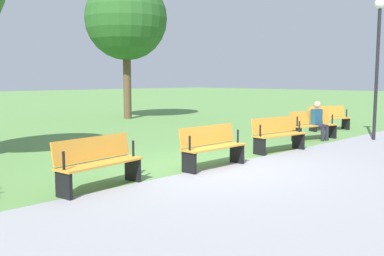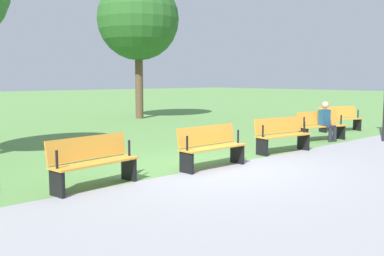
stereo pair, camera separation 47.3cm
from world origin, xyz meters
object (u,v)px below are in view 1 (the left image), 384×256
at_px(bench_4, 98,162).
at_px(tree_2, 126,19).
at_px(lamp_post, 378,43).
at_px(bench_2, 278,134).
at_px(person_seated, 319,119).
at_px(bench_3, 212,146).
at_px(bench_0, 329,118).
at_px(bench_1, 313,125).

distance_m(bench_4, tree_2, 13.85).
relative_size(bench_4, lamp_post, 0.39).
height_order(bench_2, tree_2, tree_2).
relative_size(bench_2, person_seated, 1.39).
xyz_separation_m(bench_3, tree_2, (-5.51, -10.52, 4.16)).
bearing_deg(bench_0, bench_3, 32.42).
bearing_deg(bench_0, bench_2, 36.01).
distance_m(bench_3, person_seated, 5.45).
relative_size(bench_0, tree_2, 0.26).
xyz_separation_m(bench_1, bench_2, (2.67, 0.51, 0.00)).
xyz_separation_m(bench_2, lamp_post, (-3.93, 0.87, 2.49)).
relative_size(bench_2, bench_4, 1.00).
bearing_deg(tree_2, bench_1, 89.23).
distance_m(bench_1, person_seated, 0.24).
distance_m(bench_3, bench_4, 2.71).
bearing_deg(bench_0, person_seated, 43.09).
relative_size(bench_0, bench_1, 1.00).
xyz_separation_m(bench_4, person_seated, (-8.13, -0.35, 0.17)).
height_order(bench_2, lamp_post, lamp_post).
xyz_separation_m(bench_1, bench_3, (5.37, 0.68, 0.00)).
relative_size(person_seated, lamp_post, 0.28).
bearing_deg(bench_4, bench_3, 169.19).
height_order(person_seated, lamp_post, lamp_post).
xyz_separation_m(bench_1, bench_4, (8.08, 0.51, 0.00)).
bearing_deg(tree_2, person_seated, 89.52).
bearing_deg(person_seated, bench_0, -144.13).
xyz_separation_m(bench_2, tree_2, (-2.80, -10.35, 4.16)).
bearing_deg(lamp_post, person_seated, -44.94).
bearing_deg(lamp_post, bench_1, -47.33).
bearing_deg(bench_4, tree_2, -135.66).
distance_m(bench_0, tree_2, 10.22).
bearing_deg(person_seated, lamp_post, 149.49).
xyz_separation_m(bench_4, tree_2, (-8.21, -10.35, 4.16)).
relative_size(bench_1, bench_4, 1.01).
height_order(bench_0, lamp_post, lamp_post).
distance_m(person_seated, lamp_post, 2.89).
height_order(bench_1, person_seated, person_seated).
xyz_separation_m(bench_2, bench_4, (5.42, 0.00, 0.00)).
distance_m(bench_4, lamp_post, 9.72).
height_order(bench_3, lamp_post, lamp_post).
distance_m(bench_0, lamp_post, 3.58).
bearing_deg(tree_2, bench_0, 105.21).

